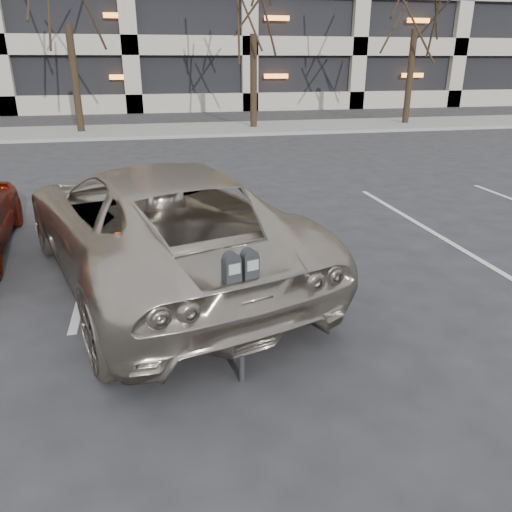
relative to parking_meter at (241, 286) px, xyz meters
The scene contains 5 objects.
ground 1.78m from the parking_meter, 99.01° to the left, with size 140.00×140.00×0.00m, color #28282B.
sidewalk 17.50m from the parking_meter, 90.77° to the left, with size 80.00×4.00×0.12m, color gray.
stall_lines 4.23m from the parking_meter, 113.39° to the left, with size 16.90×5.20×0.00m.
parking_meter is the anchor object (origin of this frame).
suv_silver 2.64m from the parking_meter, 104.59° to the left, with size 4.08×6.10×1.56m.
Camera 1 is at (-0.44, -5.26, 2.74)m, focal length 35.00 mm.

